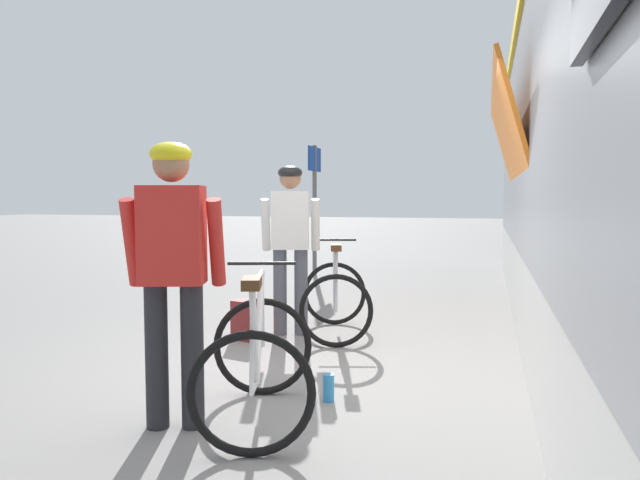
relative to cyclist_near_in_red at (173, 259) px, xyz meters
The scene contains 8 objects.
ground_plane 1.59m from the cyclist_near_in_red, 56.58° to the left, with size 80.00×80.00×0.00m, color gray.
cyclist_near_in_red is the anchor object (origin of this frame).
cyclist_far_in_white 2.54m from the cyclist_near_in_red, 92.72° to the left, with size 0.66×0.41×1.76m.
bicycle_near_white 0.83m from the cyclist_near_in_red, 24.69° to the left, with size 1.01×1.24×0.99m.
bicycle_far_silver 2.73m from the cyclist_near_in_red, 82.61° to the left, with size 0.97×1.22×0.99m.
backpack_on_platform 2.39m from the cyclist_near_in_red, 102.00° to the left, with size 0.28×0.18×0.40m, color maroon.
water_bottle_near_the_bikes 1.43m from the cyclist_near_in_red, 41.57° to the left, with size 0.08×0.08×0.19m, color #338CCC.
platform_sign_post 7.21m from the cyclist_near_in_red, 99.78° to the left, with size 0.08×0.70×2.40m.
Camera 1 is at (1.18, -4.11, 1.42)m, focal length 32.41 mm.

